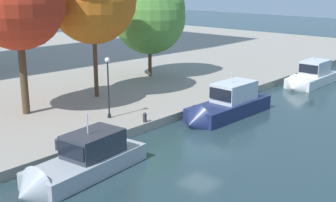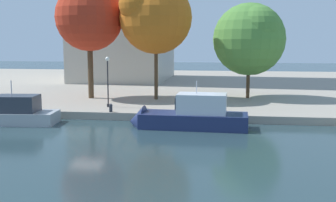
{
  "view_description": "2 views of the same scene",
  "coord_description": "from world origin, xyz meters",
  "px_view_note": "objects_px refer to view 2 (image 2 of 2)",
  "views": [
    {
      "loc": [
        -23.24,
        -17.49,
        11.29
      ],
      "look_at": [
        1.11,
        3.89,
        2.51
      ],
      "focal_mm": 48.47,
      "sensor_mm": 36.0,
      "label": 1
    },
    {
      "loc": [
        10.4,
        -29.82,
        6.9
      ],
      "look_at": [
        5.62,
        4.99,
        1.87
      ],
      "focal_mm": 44.41,
      "sensor_mm": 36.0,
      "label": 2
    }
  ],
  "objects_px": {
    "motor_yacht_2": "(187,118)",
    "mooring_bollard_2": "(111,108)",
    "tree_2": "(155,16)",
    "tree_1": "(91,14)",
    "motor_yacht_1": "(3,116)",
    "mooring_bollard_0": "(28,105)",
    "tree_0": "(252,37)",
    "lamp_post": "(108,76)"
  },
  "relations": [
    {
      "from": "motor_yacht_2",
      "to": "mooring_bollard_2",
      "type": "xyz_separation_m",
      "value": [
        -7.06,
        2.6,
        0.31
      ]
    },
    {
      "from": "mooring_bollard_2",
      "to": "tree_2",
      "type": "height_order",
      "value": "tree_2"
    },
    {
      "from": "motor_yacht_2",
      "to": "mooring_bollard_2",
      "type": "height_order",
      "value": "motor_yacht_2"
    },
    {
      "from": "tree_1",
      "to": "motor_yacht_1",
      "type": "bearing_deg",
      "value": -108.62
    },
    {
      "from": "motor_yacht_1",
      "to": "tree_2",
      "type": "distance_m",
      "value": 18.28
    },
    {
      "from": "mooring_bollard_0",
      "to": "tree_0",
      "type": "xyz_separation_m",
      "value": [
        20.8,
        11.03,
        6.33
      ]
    },
    {
      "from": "lamp_post",
      "to": "tree_1",
      "type": "relative_size",
      "value": 0.38
    },
    {
      "from": "motor_yacht_2",
      "to": "tree_0",
      "type": "xyz_separation_m",
      "value": [
        5.85,
        13.76,
        6.65
      ]
    },
    {
      "from": "motor_yacht_2",
      "to": "motor_yacht_1",
      "type": "bearing_deg",
      "value": 3.21
    },
    {
      "from": "motor_yacht_1",
      "to": "mooring_bollard_0",
      "type": "relative_size",
      "value": 11.34
    },
    {
      "from": "motor_yacht_2",
      "to": "tree_0",
      "type": "height_order",
      "value": "tree_0"
    },
    {
      "from": "tree_1",
      "to": "tree_2",
      "type": "bearing_deg",
      "value": -3.52
    },
    {
      "from": "tree_1",
      "to": "lamp_post",
      "type": "bearing_deg",
      "value": -59.75
    },
    {
      "from": "tree_2",
      "to": "motor_yacht_2",
      "type": "bearing_deg",
      "value": -67.86
    },
    {
      "from": "motor_yacht_2",
      "to": "tree_2",
      "type": "height_order",
      "value": "tree_2"
    },
    {
      "from": "mooring_bollard_2",
      "to": "lamp_post",
      "type": "xyz_separation_m",
      "value": [
        -1.05,
        2.87,
        2.54
      ]
    },
    {
      "from": "motor_yacht_2",
      "to": "tree_1",
      "type": "xyz_separation_m",
      "value": [
        -11.64,
        11.52,
        9.08
      ]
    },
    {
      "from": "lamp_post",
      "to": "mooring_bollard_0",
      "type": "bearing_deg",
      "value": -158.19
    },
    {
      "from": "motor_yacht_2",
      "to": "lamp_post",
      "type": "bearing_deg",
      "value": -32.1
    },
    {
      "from": "lamp_post",
      "to": "tree_0",
      "type": "bearing_deg",
      "value": 30.72
    },
    {
      "from": "lamp_post",
      "to": "tree_2",
      "type": "distance_m",
      "value": 8.94
    },
    {
      "from": "motor_yacht_1",
      "to": "motor_yacht_2",
      "type": "bearing_deg",
      "value": 176.03
    },
    {
      "from": "mooring_bollard_0",
      "to": "tree_1",
      "type": "distance_m",
      "value": 12.84
    },
    {
      "from": "lamp_post",
      "to": "tree_0",
      "type": "height_order",
      "value": "tree_0"
    },
    {
      "from": "motor_yacht_1",
      "to": "motor_yacht_2",
      "type": "relative_size",
      "value": 0.93
    },
    {
      "from": "tree_0",
      "to": "tree_2",
      "type": "relative_size",
      "value": 0.83
    },
    {
      "from": "mooring_bollard_2",
      "to": "tree_2",
      "type": "bearing_deg",
      "value": 73.22
    },
    {
      "from": "mooring_bollard_2",
      "to": "tree_2",
      "type": "relative_size",
      "value": 0.06
    },
    {
      "from": "motor_yacht_1",
      "to": "tree_0",
      "type": "height_order",
      "value": "tree_0"
    },
    {
      "from": "motor_yacht_1",
      "to": "lamp_post",
      "type": "relative_size",
      "value": 1.86
    },
    {
      "from": "mooring_bollard_0",
      "to": "lamp_post",
      "type": "height_order",
      "value": "lamp_post"
    },
    {
      "from": "motor_yacht_2",
      "to": "tree_1",
      "type": "height_order",
      "value": "tree_1"
    },
    {
      "from": "motor_yacht_2",
      "to": "tree_2",
      "type": "xyz_separation_m",
      "value": [
        -4.51,
        11.08,
        8.81
      ]
    },
    {
      "from": "mooring_bollard_0",
      "to": "motor_yacht_1",
      "type": "bearing_deg",
      "value": -102.59
    },
    {
      "from": "motor_yacht_1",
      "to": "tree_2",
      "type": "xyz_separation_m",
      "value": [
        11.14,
        11.44,
        8.9
      ]
    },
    {
      "from": "tree_1",
      "to": "motor_yacht_2",
      "type": "bearing_deg",
      "value": -44.69
    },
    {
      "from": "mooring_bollard_2",
      "to": "lamp_post",
      "type": "distance_m",
      "value": 3.97
    },
    {
      "from": "mooring_bollard_2",
      "to": "mooring_bollard_0",
      "type": "bearing_deg",
      "value": 179.05
    },
    {
      "from": "lamp_post",
      "to": "tree_2",
      "type": "xyz_separation_m",
      "value": [
        3.61,
        5.61,
        5.96
      ]
    },
    {
      "from": "motor_yacht_2",
      "to": "tree_0",
      "type": "bearing_deg",
      "value": -111.15
    },
    {
      "from": "mooring_bollard_0",
      "to": "mooring_bollard_2",
      "type": "bearing_deg",
      "value": -0.95
    },
    {
      "from": "tree_0",
      "to": "tree_1",
      "type": "bearing_deg",
      "value": -172.67
    }
  ]
}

